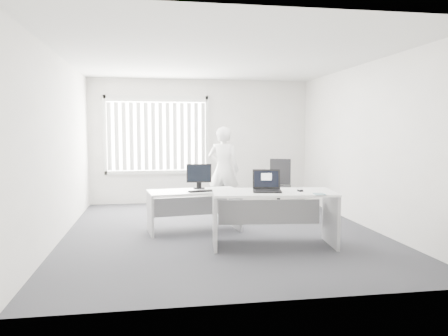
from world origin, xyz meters
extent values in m
plane|color=#47474D|center=(0.00, 0.00, 0.00)|extent=(6.00, 6.00, 0.00)
cube|color=white|center=(0.00, 3.00, 1.40)|extent=(5.00, 0.02, 2.80)
cube|color=white|center=(0.00, -3.00, 1.40)|extent=(5.00, 0.02, 2.80)
cube|color=white|center=(-2.50, 0.00, 1.40)|extent=(0.02, 6.00, 2.80)
cube|color=white|center=(2.50, 0.00, 1.40)|extent=(0.02, 6.00, 2.80)
cube|color=silver|center=(0.00, 0.00, 2.80)|extent=(5.00, 6.00, 0.02)
cube|color=silver|center=(-1.00, 2.96, 1.55)|extent=(2.32, 0.06, 1.76)
cube|color=white|center=(0.59, -1.00, 0.77)|extent=(1.81, 0.99, 0.03)
cube|color=#A0A0A3|center=(-0.24, -0.91, 0.38)|extent=(0.12, 0.75, 0.76)
cube|color=#A0A0A3|center=(1.43, -1.09, 0.38)|extent=(0.12, 0.75, 0.76)
cube|color=white|center=(-0.44, 0.10, 0.66)|extent=(1.55, 0.87, 0.03)
cube|color=#A0A0A3|center=(-1.16, 0.01, 0.32)|extent=(0.12, 0.64, 0.64)
cube|color=#A0A0A3|center=(0.27, 0.19, 0.32)|extent=(0.12, 0.64, 0.64)
cylinder|color=black|center=(1.49, 1.76, 0.04)|extent=(0.79, 0.79, 0.08)
cylinder|color=black|center=(1.49, 1.76, 0.23)|extent=(0.07, 0.07, 0.46)
cube|color=black|center=(1.49, 1.76, 0.46)|extent=(0.61, 0.61, 0.07)
cube|color=black|center=(1.58, 1.95, 0.78)|extent=(0.42, 0.24, 0.55)
imported|color=white|center=(0.30, 1.62, 0.87)|extent=(0.75, 0.64, 1.73)
cube|color=white|center=(0.97, -1.17, 0.79)|extent=(0.30, 0.24, 0.00)
cube|color=silver|center=(1.13, -1.38, 0.79)|extent=(0.15, 0.20, 0.01)
cube|color=black|center=(-0.34, -0.05, 0.68)|extent=(0.42, 0.22, 0.02)
camera|label=1|loc=(-1.11, -6.99, 1.66)|focal=35.00mm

